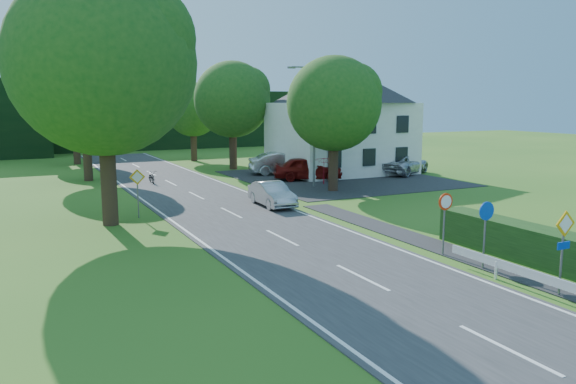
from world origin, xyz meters
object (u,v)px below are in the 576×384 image
moving_car (272,194)px  parasol (324,171)px  parked_car_silver_a (282,163)px  motorcycle (152,177)px  streetlight (312,121)px  parked_car_silver_b (403,164)px  parked_car_red (308,168)px

moving_car → parasol: parasol is taller
moving_car → parked_car_silver_a: parked_car_silver_a is taller
motorcycle → parked_car_silver_a: 10.39m
streetlight → parked_car_silver_a: size_ratio=1.54×
streetlight → motorcycle: size_ratio=4.72×
parked_car_silver_a → parked_car_silver_b: (8.67, -4.07, -0.10)m
parked_car_red → parked_car_silver_b: (8.48, -0.19, -0.09)m
moving_car → parasol: (6.69, 5.87, 0.29)m
motorcycle → parked_car_red: size_ratio=0.34×
motorcycle → parked_car_red: bearing=-16.4°
motorcycle → moving_car: bearing=-69.5°
streetlight → parked_car_red: size_ratio=1.60×
streetlight → parasol: 3.78m
moving_car → parked_car_silver_a: 13.70m
streetlight → parked_car_silver_b: streetlight is taller
streetlight → parked_car_red: 4.84m
motorcycle → parked_car_silver_a: size_ratio=0.33×
moving_car → motorcycle: 12.37m
motorcycle → parasol: parasol is taller
parked_car_red → parked_car_silver_a: (-0.19, 3.88, 0.00)m
parked_car_silver_a → parked_car_silver_b: 9.58m
streetlight → parked_car_silver_a: (1.12, 6.88, -3.57)m
moving_car → parked_car_silver_b: 17.13m
streetlight → parked_car_red: (1.31, 3.00, -3.57)m
motorcycle → parked_car_silver_a: bearing=4.0°
parked_car_silver_b → parked_car_red: bearing=60.8°
streetlight → parked_car_silver_a: bearing=80.8°
motorcycle → parked_car_silver_b: (19.05, -3.75, 0.32)m
streetlight → moving_car: bearing=-136.0°
streetlight → parasol: streetlight is taller
moving_car → parked_car_red: bearing=52.7°
streetlight → moving_car: 8.36m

